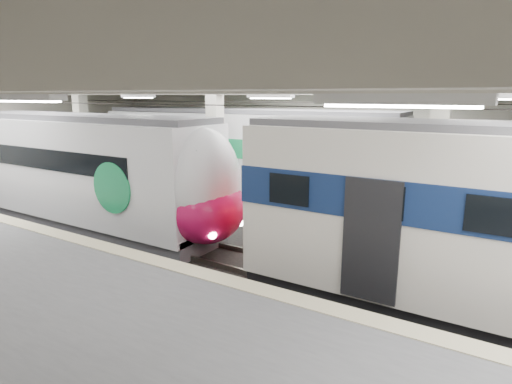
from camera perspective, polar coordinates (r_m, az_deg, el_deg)
The scene contains 3 objects.
station_hall at distance 11.10m, azimuth -7.83°, elevation 3.65°, with size 36.00×24.00×5.75m.
modern_emu at distance 16.77m, azimuth -19.91°, elevation 2.16°, with size 13.21×2.73×4.29m.
far_train at distance 19.00m, azimuth -1.74°, elevation 4.59°, with size 13.82×3.12×4.40m.
Camera 1 is at (7.01, -10.17, 4.99)m, focal length 30.00 mm.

